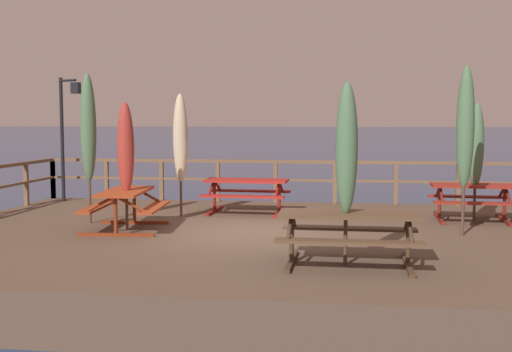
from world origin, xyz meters
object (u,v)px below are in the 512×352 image
(patio_umbrella_tall_mid_right, at_px, (126,149))
(patio_umbrella_short_back, at_px, (180,139))
(picnic_table_back_right, at_px, (349,227))
(patio_umbrella_short_front, at_px, (88,128))
(patio_umbrella_tall_back_right, at_px, (465,128))
(picnic_table_mid_left, at_px, (125,201))
(picnic_table_back_left, at_px, (247,189))
(lamp_post_hooked, at_px, (67,120))
(patio_umbrella_tall_mid_left, at_px, (347,150))
(picnic_table_mid_centre, at_px, (472,195))
(patio_umbrella_short_mid, at_px, (476,146))

(patio_umbrella_tall_mid_right, bearing_deg, patio_umbrella_short_back, 71.61)
(picnic_table_back_right, height_order, patio_umbrella_short_front, patio_umbrella_short_front)
(patio_umbrella_short_back, bearing_deg, patio_umbrella_tall_back_right, -15.46)
(picnic_table_mid_left, height_order, picnic_table_back_left, same)
(lamp_post_hooked, bearing_deg, patio_umbrella_tall_mid_left, -41.57)
(patio_umbrella_tall_mid_left, bearing_deg, picnic_table_mid_centre, 59.50)
(picnic_table_mid_centre, height_order, patio_umbrella_tall_mid_right, patio_umbrella_tall_mid_right)
(patio_umbrella_short_mid, relative_size, patio_umbrella_tall_mid_left, 0.94)
(patio_umbrella_tall_back_right, height_order, patio_umbrella_short_front, patio_umbrella_tall_back_right)
(picnic_table_mid_centre, height_order, lamp_post_hooked, lamp_post_hooked)
(picnic_table_mid_left, xyz_separation_m, picnic_table_back_right, (4.23, -2.40, 0.01))
(patio_umbrella_short_mid, bearing_deg, picnic_table_back_left, 175.43)
(patio_umbrella_tall_mid_left, bearing_deg, patio_umbrella_short_front, 149.05)
(picnic_table_mid_left, height_order, patio_umbrella_tall_back_right, patio_umbrella_tall_back_right)
(patio_umbrella_tall_back_right, distance_m, lamp_post_hooked, 9.89)
(patio_umbrella_short_back, bearing_deg, patio_umbrella_tall_mid_left, -50.03)
(patio_umbrella_tall_mid_right, bearing_deg, picnic_table_back_right, -29.88)
(lamp_post_hooked, bearing_deg, picnic_table_mid_centre, -10.41)
(patio_umbrella_tall_mid_right, xyz_separation_m, lamp_post_hooked, (-2.92, 3.84, 0.55))
(patio_umbrella_tall_mid_left, height_order, lamp_post_hooked, lamp_post_hooked)
(picnic_table_back_right, distance_m, lamp_post_hooked, 9.61)
(picnic_table_back_left, distance_m, patio_umbrella_tall_back_right, 5.10)
(picnic_table_mid_left, relative_size, patio_umbrella_short_back, 0.70)
(patio_umbrella_short_mid, distance_m, patio_umbrella_tall_back_right, 2.02)
(picnic_table_mid_centre, distance_m, patio_umbrella_tall_mid_left, 5.33)
(picnic_table_mid_centre, xyz_separation_m, patio_umbrella_short_back, (-6.20, -0.25, 1.16))
(picnic_table_mid_centre, height_order, patio_umbrella_short_back, patio_umbrella_short_back)
(picnic_table_back_left, height_order, patio_umbrella_tall_mid_left, patio_umbrella_tall_mid_left)
(lamp_post_hooked, bearing_deg, patio_umbrella_short_front, -59.06)
(patio_umbrella_tall_back_right, height_order, patio_umbrella_short_back, patio_umbrella_tall_back_right)
(patio_umbrella_tall_mid_left, distance_m, lamp_post_hooked, 9.47)
(picnic_table_back_right, distance_m, patio_umbrella_tall_back_right, 3.65)
(picnic_table_back_right, distance_m, patio_umbrella_tall_mid_left, 1.12)
(picnic_table_mid_left, xyz_separation_m, patio_umbrella_short_back, (0.62, 1.83, 1.15))
(picnic_table_back_right, relative_size, patio_umbrella_tall_mid_left, 0.78)
(patio_umbrella_tall_mid_left, distance_m, patio_umbrella_short_back, 5.54)
(picnic_table_back_right, height_order, patio_umbrella_short_back, patio_umbrella_short_back)
(picnic_table_mid_left, height_order, picnic_table_back_right, same)
(patio_umbrella_tall_back_right, bearing_deg, patio_umbrella_tall_mid_right, -177.90)
(picnic_table_back_right, distance_m, picnic_table_back_left, 5.43)
(picnic_table_mid_left, height_order, patio_umbrella_short_mid, patio_umbrella_short_mid)
(patio_umbrella_short_front, bearing_deg, picnic_table_back_left, 31.97)
(picnic_table_mid_left, distance_m, picnic_table_back_left, 3.21)
(patio_umbrella_tall_mid_right, bearing_deg, patio_umbrella_short_front, 146.95)
(lamp_post_hooked, bearing_deg, picnic_table_back_left, -15.21)
(picnic_table_back_right, relative_size, picnic_table_back_left, 1.07)
(patio_umbrella_tall_mid_left, xyz_separation_m, lamp_post_hooked, (-7.08, 6.28, 0.43))
(patio_umbrella_short_front, xyz_separation_m, patio_umbrella_short_back, (1.62, 1.14, -0.24))
(patio_umbrella_tall_back_right, xyz_separation_m, lamp_post_hooked, (-9.21, 3.61, 0.15))
(patio_umbrella_short_back, bearing_deg, patio_umbrella_short_mid, 2.89)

